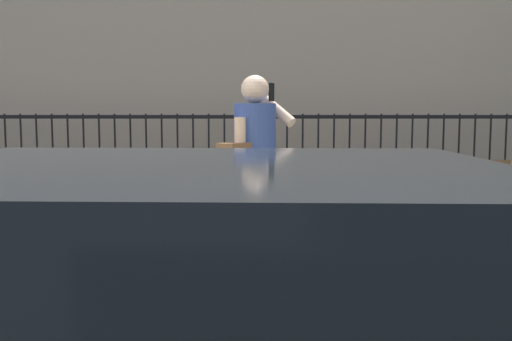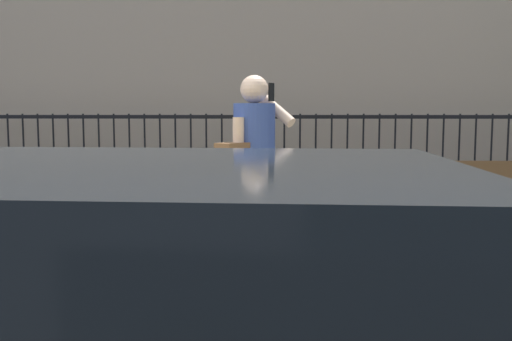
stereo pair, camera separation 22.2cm
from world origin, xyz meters
name	(u,v)px [view 1 (the left image)]	position (x,y,z in m)	size (l,w,h in m)	color
sidewalk	(142,267)	(0.00, 2.20, 0.07)	(28.00, 4.40, 0.15)	#9E9B93
iron_fence	(186,149)	(0.00, 5.90, 1.02)	(12.03, 0.04, 1.60)	black
pedestrian_on_phone	(254,166)	(1.13, 1.26, 1.18)	(0.65, 0.72, 1.77)	beige
street_bench	(433,199)	(3.13, 2.95, 0.65)	(1.60, 0.45, 0.95)	brown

